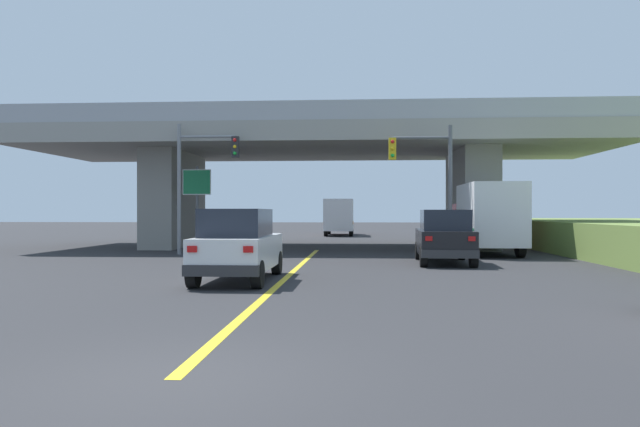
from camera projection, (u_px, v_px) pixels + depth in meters
The scene contains 10 objects.
ground at pixel (320, 247), 32.64m from camera, with size 160.00×160.00×0.00m, color #2B2B2D.
overpass_bridge at pixel (320, 158), 32.63m from camera, with size 30.91×10.93×7.08m.
lane_divider_stripe at pixel (290, 274), 18.43m from camera, with size 0.20×23.29×0.01m, color yellow.
suv_lead at pixel (238, 245), 16.62m from camera, with size 1.90×4.63×2.02m.
suv_crossing at pixel (444, 237), 22.31m from camera, with size 2.16×4.61×2.02m.
box_truck at pixel (487, 218), 27.21m from camera, with size 2.33×6.51×3.20m.
traffic_signal_nearside at pixel (430, 172), 25.82m from camera, with size 2.75×0.36×5.71m.
traffic_signal_farside at pixel (198, 171), 27.07m from camera, with size 2.86×0.36×5.97m.
highway_sign at pixel (197, 190), 29.73m from camera, with size 1.44×0.17×4.24m.
semi_truck_distant at pixel (339, 216), 49.34m from camera, with size 2.33×6.91×2.98m.
Camera 1 is at (2.15, -6.68, 1.93)m, focal length 33.33 mm.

